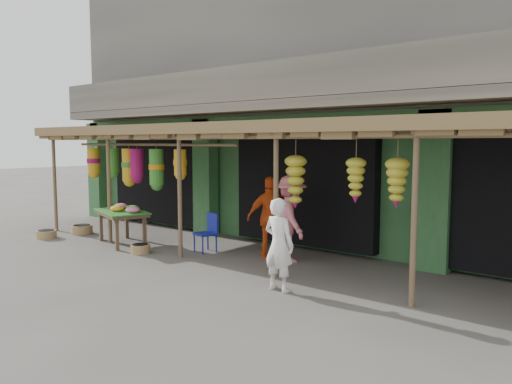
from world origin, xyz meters
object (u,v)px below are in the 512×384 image
Objects in this scene: blue_chair at (208,230)px; person_shopper at (291,218)px; flower_table at (123,213)px; person_vendor at (271,217)px; person_front at (279,245)px.

person_shopper is at bearing 25.51° from blue_chair.
flower_table is 3.73m from person_vendor.
blue_chair is 0.56× the size of person_front.
person_vendor is 0.97× the size of person_shopper.
person_front is 2.03m from person_shopper.
flower_table is 1.16× the size of person_front.
person_shopper is at bearing 135.42° from person_vendor.
flower_table reaches higher than blue_chair.
flower_table is 1.03× the size of person_vendor.
person_front is (5.08, -0.66, 0.01)m from flower_table.
person_vendor reaches higher than flower_table.
person_shopper is at bearing 33.34° from flower_table.
person_front is at bearing 157.68° from person_shopper.
blue_chair is at bearing -22.28° from person_front.
person_front is 2.32m from person_vendor.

